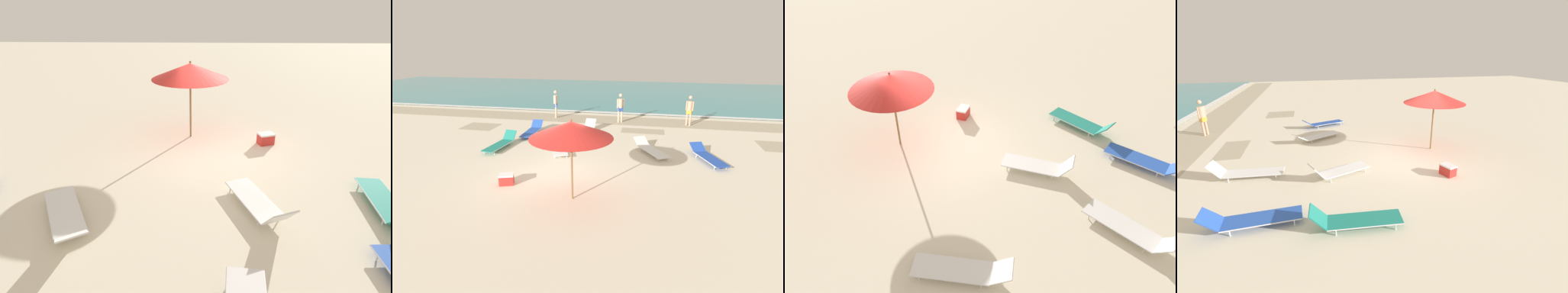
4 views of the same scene
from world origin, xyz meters
TOP-DOWN VIEW (x-y plane):
  - ground_plane at (0.00, 0.01)m, footprint 60.00×60.00m
  - beach_umbrella at (0.83, -1.17)m, footprint 2.49×2.49m
  - sun_lounger_under_umbrella at (3.20, 3.52)m, footprint 1.67×2.24m
  - sun_lounger_near_water_right at (-0.84, 2.98)m, footprint 1.31×2.12m
  - sun_lounger_mid_beach_pair_a at (-3.64, 2.92)m, footprint 0.79×2.23m
  - cooler_box at (-1.63, -0.62)m, footprint 0.59×0.50m

SIDE VIEW (x-z plane):
  - ground_plane at x=0.00m, z-range -0.16..0.00m
  - cooler_box at x=-1.63m, z-range 0.00..0.37m
  - sun_lounger_under_umbrella at x=3.20m, z-range -0.03..0.44m
  - sun_lounger_mid_beach_pair_a at x=-3.64m, z-range -0.08..0.51m
  - sun_lounger_near_water_right at x=-0.84m, z-range -0.09..0.53m
  - beach_umbrella at x=0.83m, z-range 0.95..3.50m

